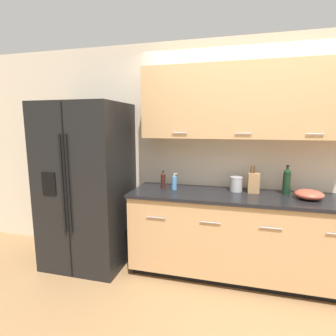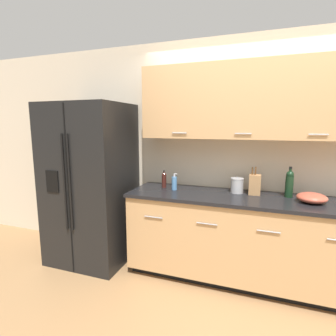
{
  "view_description": "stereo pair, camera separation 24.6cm",
  "coord_description": "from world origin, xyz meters",
  "views": [
    {
      "loc": [
        -0.16,
        -1.9,
        1.65
      ],
      "look_at": [
        -0.87,
        0.87,
        1.18
      ],
      "focal_mm": 28.0,
      "sensor_mm": 36.0,
      "label": 1
    },
    {
      "loc": [
        0.08,
        -1.83,
        1.65
      ],
      "look_at": [
        -0.87,
        0.87,
        1.18
      ],
      "focal_mm": 28.0,
      "sensor_mm": 36.0,
      "label": 2
    }
  ],
  "objects": [
    {
      "name": "oil_bottle",
      "position": [
        -0.96,
        0.97,
        1.02
      ],
      "size": [
        0.05,
        0.05,
        0.2
      ],
      "color": "#3D1914",
      "rests_on": "counter_unit"
    },
    {
      "name": "counter_unit",
      "position": [
        -0.09,
        0.88,
        0.47
      ],
      "size": [
        2.34,
        0.64,
        0.93
      ],
      "color": "black",
      "rests_on": "ground_plane"
    },
    {
      "name": "wall_back",
      "position": [
        -0.03,
        1.16,
        1.47
      ],
      "size": [
        10.0,
        0.39,
        2.6
      ],
      "color": "beige",
      "rests_on": "ground_plane"
    },
    {
      "name": "wine_bottle",
      "position": [
        0.38,
        1.01,
        1.07
      ],
      "size": [
        0.08,
        0.08,
        0.31
      ],
      "color": "black",
      "rests_on": "counter_unit"
    },
    {
      "name": "refrigerator",
      "position": [
        -1.83,
        0.79,
        0.95
      ],
      "size": [
        0.92,
        0.82,
        1.9
      ],
      "color": "black",
      "rests_on": "ground_plane"
    },
    {
      "name": "soap_dispenser",
      "position": [
        -0.81,
        0.91,
        1.01
      ],
      "size": [
        0.07,
        0.06,
        0.19
      ],
      "color": "#4C7FB2",
      "rests_on": "counter_unit"
    },
    {
      "name": "steel_canister",
      "position": [
        -0.13,
        1.01,
        1.01
      ],
      "size": [
        0.14,
        0.14,
        0.18
      ],
      "color": "#A3A3A5",
      "rests_on": "counter_unit"
    },
    {
      "name": "knife_block",
      "position": [
        0.05,
        1.0,
        1.04
      ],
      "size": [
        0.12,
        0.11,
        0.29
      ],
      "color": "#A87A4C",
      "rests_on": "counter_unit"
    },
    {
      "name": "mixing_bowl",
      "position": [
        0.56,
        0.87,
        0.98
      ],
      "size": [
        0.27,
        0.27,
        0.09
      ],
      "color": "#B24C38",
      "rests_on": "counter_unit"
    }
  ]
}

